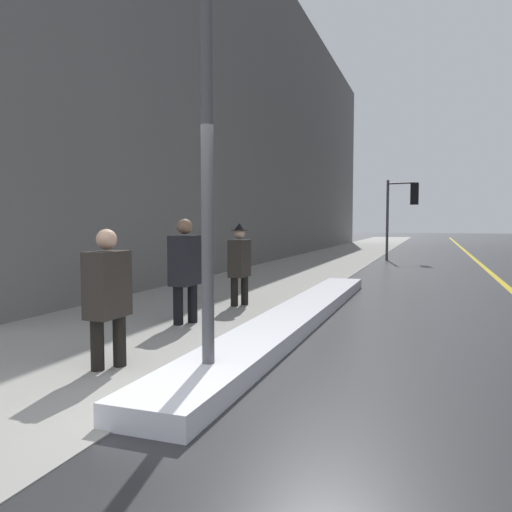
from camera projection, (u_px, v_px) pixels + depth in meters
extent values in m
plane|color=#2D2D30|center=(139.00, 415.00, 4.09)|extent=(160.00, 160.00, 0.00)
cube|color=#9E9B93|center=(313.00, 265.00, 18.86)|extent=(4.00, 80.00, 0.01)
cube|color=gold|center=(487.00, 270.00, 16.86)|extent=(0.16, 80.00, 0.00)
cube|color=white|center=(298.00, 315.00, 7.97)|extent=(0.78, 9.18, 0.21)
cube|color=slate|center=(238.00, 134.00, 24.83)|extent=(6.00, 36.00, 12.07)
cylinder|color=#515156|center=(207.00, 187.00, 4.75)|extent=(0.12, 0.12, 3.83)
cylinder|color=#515156|center=(387.00, 220.00, 21.12)|extent=(0.11, 0.11, 3.38)
cylinder|color=#515156|center=(401.00, 183.00, 20.75)|extent=(1.10, 0.25, 0.07)
cube|color=black|center=(415.00, 194.00, 20.51)|extent=(0.33, 0.25, 0.90)
sphere|color=red|center=(415.00, 187.00, 20.60)|extent=(0.19, 0.19, 0.19)
sphere|color=orange|center=(415.00, 194.00, 20.62)|extent=(0.19, 0.19, 0.19)
sphere|color=green|center=(415.00, 201.00, 20.64)|extent=(0.19, 0.19, 0.19)
cylinder|color=black|center=(119.00, 330.00, 5.42)|extent=(0.14, 0.14, 0.81)
cylinder|color=black|center=(97.00, 334.00, 5.26)|extent=(0.14, 0.14, 0.81)
cube|color=#2D2823|center=(107.00, 284.00, 5.31)|extent=(0.30, 0.50, 0.71)
sphere|color=tan|center=(107.00, 239.00, 5.28)|extent=(0.22, 0.22, 0.22)
cylinder|color=black|center=(192.00, 295.00, 7.82)|extent=(0.15, 0.15, 0.88)
cylinder|color=black|center=(178.00, 297.00, 7.64)|extent=(0.15, 0.15, 0.88)
cube|color=black|center=(185.00, 260.00, 7.69)|extent=(0.32, 0.54, 0.77)
sphere|color=#8C664C|center=(185.00, 227.00, 7.65)|extent=(0.24, 0.24, 0.24)
cube|color=black|center=(196.00, 269.00, 8.04)|extent=(0.11, 0.22, 0.28)
cylinder|color=black|center=(245.00, 285.00, 9.52)|extent=(0.14, 0.14, 0.80)
cylinder|color=black|center=(234.00, 286.00, 9.36)|extent=(0.14, 0.14, 0.80)
cube|color=#2D2823|center=(239.00, 258.00, 9.40)|extent=(0.29, 0.49, 0.70)
sphere|color=beige|center=(239.00, 233.00, 9.37)|extent=(0.22, 0.22, 0.22)
cylinder|color=black|center=(239.00, 230.00, 9.37)|extent=(0.34, 0.34, 0.01)
cone|color=black|center=(239.00, 227.00, 9.37)|extent=(0.21, 0.21, 0.13)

